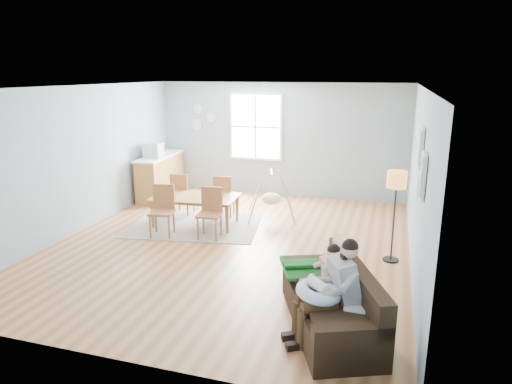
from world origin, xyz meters
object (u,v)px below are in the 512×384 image
(father, at_px, (331,288))
(dining_table, at_px, (195,211))
(floor_lamp, at_px, (396,187))
(counter, at_px, (161,176))
(monitor, at_px, (154,150))
(chair_nw, at_px, (181,191))
(storage_cube, at_px, (365,323))
(chair_sw, at_px, (163,207))
(toddler, at_px, (326,269))
(sofa, at_px, (334,306))
(chair_se, at_px, (210,209))
(chair_ne, at_px, (223,193))
(baby_swing, at_px, (271,198))

(father, bearing_deg, dining_table, 133.68)
(floor_lamp, height_order, counter, floor_lamp)
(floor_lamp, xyz_separation_m, monitor, (-5.36, 2.11, -0.03))
(chair_nw, bearing_deg, father, -45.98)
(storage_cube, distance_m, monitor, 6.94)
(chair_nw, bearing_deg, chair_sw, -80.26)
(father, relative_size, chair_nw, 1.33)
(toddler, bearing_deg, father, -73.86)
(sofa, relative_size, chair_se, 2.24)
(monitor, bearing_deg, toddler, -42.34)
(chair_nw, bearing_deg, chair_ne, 9.53)
(father, height_order, baby_swing, father)
(chair_ne, distance_m, baby_swing, 1.00)
(toddler, bearing_deg, chair_sw, 147.28)
(floor_lamp, xyz_separation_m, chair_sw, (-4.07, 0.04, -0.68))
(storage_cube, bearing_deg, chair_nw, 137.17)
(chair_nw, height_order, baby_swing, baby_swing)
(toddler, relative_size, storage_cube, 1.56)
(toddler, bearing_deg, chair_ne, 127.10)
(dining_table, bearing_deg, sofa, -48.40)
(storage_cube, xyz_separation_m, dining_table, (-3.47, 3.20, 0.04))
(sofa, bearing_deg, father, -91.49)
(sofa, xyz_separation_m, chair_nw, (-3.65, 3.47, 0.24))
(dining_table, bearing_deg, floor_lamp, -15.76)
(chair_nw, distance_m, monitor, 1.55)
(storage_cube, height_order, chair_nw, chair_nw)
(chair_se, distance_m, baby_swing, 1.57)
(chair_se, relative_size, chair_nw, 1.02)
(toddler, bearing_deg, sofa, -46.47)
(chair_nw, xyz_separation_m, counter, (-1.13, 1.21, 0.00))
(chair_ne, bearing_deg, storage_cube, -51.02)
(sofa, distance_m, counter, 6.69)
(storage_cube, height_order, dining_table, dining_table)
(chair_se, bearing_deg, toddler, -43.16)
(storage_cube, bearing_deg, dining_table, 137.34)
(monitor, bearing_deg, counter, 96.49)
(sofa, height_order, dining_table, sofa)
(toddler, height_order, chair_nw, toddler)
(floor_lamp, xyz_separation_m, counter, (-5.40, 2.45, -0.70))
(storage_cube, bearing_deg, floor_lamp, 84.27)
(chair_se, height_order, baby_swing, baby_swing)
(toddler, distance_m, monitor, 6.25)
(father, bearing_deg, baby_swing, 113.48)
(floor_lamp, relative_size, chair_nw, 1.63)
(father, distance_m, chair_sw, 4.29)
(chair_sw, bearing_deg, counter, 118.98)
(chair_se, bearing_deg, floor_lamp, -3.35)
(storage_cube, relative_size, counter, 0.27)
(chair_nw, distance_m, counter, 1.66)
(storage_cube, height_order, counter, counter)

